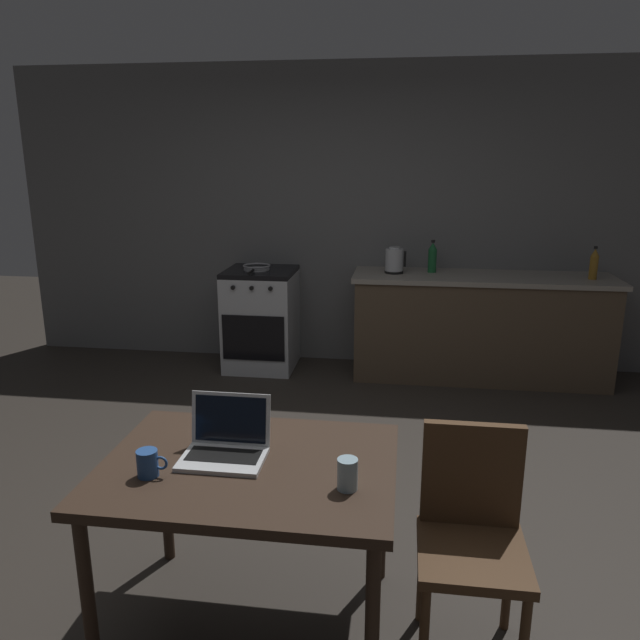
# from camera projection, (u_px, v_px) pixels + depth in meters

# --- Properties ---
(ground_plane) EXTENTS (12.00, 12.00, 0.00)m
(ground_plane) POSITION_uv_depth(u_px,v_px,m) (271.00, 513.00, 3.29)
(ground_plane) COLOR #2D2823
(back_wall) EXTENTS (6.40, 0.10, 2.64)m
(back_wall) POSITION_uv_depth(u_px,v_px,m) (365.00, 218.00, 5.47)
(back_wall) COLOR #5F5F61
(back_wall) RESTS_ON ground_plane
(kitchen_counter) EXTENTS (2.16, 0.64, 0.90)m
(kitchen_counter) POSITION_uv_depth(u_px,v_px,m) (480.00, 327.00, 5.23)
(kitchen_counter) COLOR #4C3D2D
(kitchen_counter) RESTS_ON ground_plane
(stove_oven) EXTENTS (0.60, 0.62, 0.90)m
(stove_oven) POSITION_uv_depth(u_px,v_px,m) (261.00, 319.00, 5.48)
(stove_oven) COLOR #B7BABF
(stove_oven) RESTS_ON ground_plane
(dining_table) EXTENTS (1.12, 0.84, 0.73)m
(dining_table) POSITION_uv_depth(u_px,v_px,m) (249.00, 480.00, 2.36)
(dining_table) COLOR #332319
(dining_table) RESTS_ON ground_plane
(chair) EXTENTS (0.40, 0.40, 0.89)m
(chair) POSITION_uv_depth(u_px,v_px,m) (472.00, 528.00, 2.30)
(chair) COLOR #4C331E
(chair) RESTS_ON ground_plane
(laptop) EXTENTS (0.32, 0.26, 0.23)m
(laptop) POSITION_uv_depth(u_px,v_px,m) (227.00, 446.00, 2.37)
(laptop) COLOR silver
(laptop) RESTS_ON dining_table
(electric_kettle) EXTENTS (0.18, 0.16, 0.22)m
(electric_kettle) POSITION_uv_depth(u_px,v_px,m) (394.00, 261.00, 5.18)
(electric_kettle) COLOR black
(electric_kettle) RESTS_ON kitchen_counter
(bottle) EXTENTS (0.07, 0.07, 0.27)m
(bottle) POSITION_uv_depth(u_px,v_px,m) (594.00, 264.00, 4.91)
(bottle) COLOR #8C601E
(bottle) RESTS_ON kitchen_counter
(frying_pan) EXTENTS (0.24, 0.41, 0.05)m
(frying_pan) POSITION_uv_depth(u_px,v_px,m) (256.00, 267.00, 5.33)
(frying_pan) COLOR gray
(frying_pan) RESTS_ON stove_oven
(coffee_mug) EXTENTS (0.12, 0.08, 0.10)m
(coffee_mug) POSITION_uv_depth(u_px,v_px,m) (148.00, 463.00, 2.23)
(coffee_mug) COLOR #264C8C
(coffee_mug) RESTS_ON dining_table
(drinking_glass) EXTENTS (0.07, 0.07, 0.11)m
(drinking_glass) POSITION_uv_depth(u_px,v_px,m) (347.00, 474.00, 2.14)
(drinking_glass) COLOR #99B7C6
(drinking_glass) RESTS_ON dining_table
(bottle_b) EXTENTS (0.07, 0.07, 0.28)m
(bottle_b) POSITION_uv_depth(u_px,v_px,m) (432.00, 257.00, 5.21)
(bottle_b) COLOR #19592D
(bottle_b) RESTS_ON kitchen_counter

